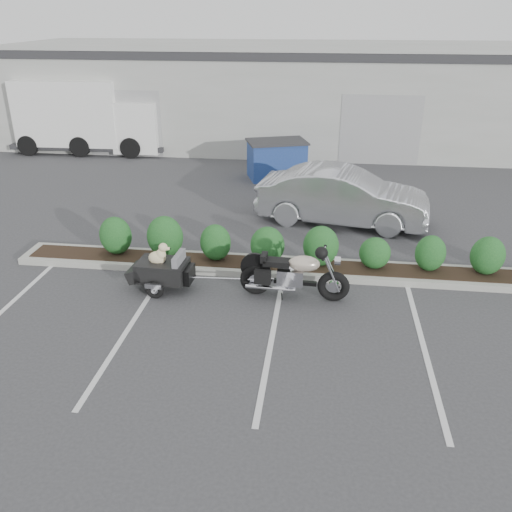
# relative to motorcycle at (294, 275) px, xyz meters

# --- Properties ---
(ground) EXTENTS (90.00, 90.00, 0.00)m
(ground) POSITION_rel_motorcycle_xyz_m (-1.48, -0.95, -0.52)
(ground) COLOR #38383A
(ground) RESTS_ON ground
(planter_kerb) EXTENTS (12.00, 1.00, 0.15)m
(planter_kerb) POSITION_rel_motorcycle_xyz_m (-0.48, 1.25, -0.45)
(planter_kerb) COLOR #9E9E93
(planter_kerb) RESTS_ON ground
(building) EXTENTS (26.00, 10.00, 4.00)m
(building) POSITION_rel_motorcycle_xyz_m (-1.48, 16.05, 1.48)
(building) COLOR #9EA099
(building) RESTS_ON ground
(motorcycle) EXTENTS (2.27, 0.77, 1.31)m
(motorcycle) POSITION_rel_motorcycle_xyz_m (0.00, 0.00, 0.00)
(motorcycle) COLOR black
(motorcycle) RESTS_ON ground
(pet_trailer) EXTENTS (1.81, 1.01, 1.08)m
(pet_trailer) POSITION_rel_motorcycle_xyz_m (-2.78, 0.02, -0.07)
(pet_trailer) COLOR black
(pet_trailer) RESTS_ON ground
(sedan) EXTENTS (4.86, 2.37, 1.53)m
(sedan) POSITION_rel_motorcycle_xyz_m (1.04, 4.50, 0.25)
(sedan) COLOR silver
(sedan) RESTS_ON ground
(dumpster) EXTENTS (2.33, 1.94, 1.32)m
(dumpster) POSITION_rel_motorcycle_xyz_m (-1.17, 8.71, 0.15)
(dumpster) COLOR navy
(dumpster) RESTS_ON ground
(delivery_truck) EXTENTS (6.43, 2.41, 2.92)m
(delivery_truck) POSITION_rel_motorcycle_xyz_m (-9.19, 11.69, 0.88)
(delivery_truck) COLOR white
(delivery_truck) RESTS_ON ground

